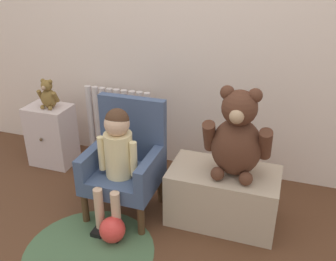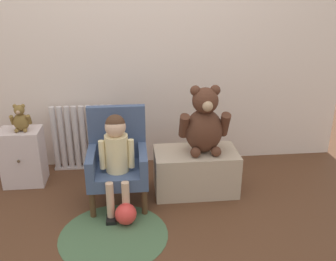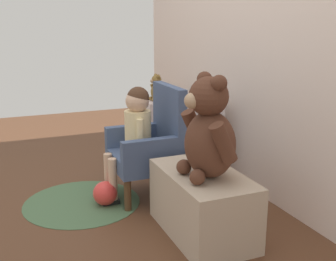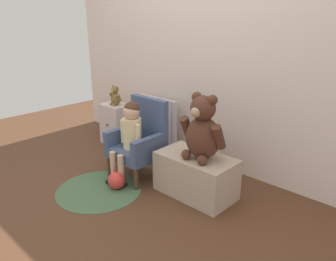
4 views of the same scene
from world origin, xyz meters
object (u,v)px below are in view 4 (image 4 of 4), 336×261
at_px(small_dresser, 116,124).
at_px(child_figure, 130,130).
at_px(floor_rug, 99,190).
at_px(toy_ball, 117,180).
at_px(radiator, 158,124).
at_px(low_bench, 196,175).
at_px(small_teddy_bear, 115,97).
at_px(large_teddy_bear, 203,131).
at_px(child_armchair, 140,140).

relative_size(small_dresser, child_figure, 0.66).
bearing_deg(child_figure, small_dresser, 150.16).
bearing_deg(floor_rug, toy_ball, 57.55).
relative_size(radiator, low_bench, 0.91).
bearing_deg(radiator, toy_ball, -67.43).
bearing_deg(radiator, small_teddy_bear, -152.44).
bearing_deg(large_teddy_bear, child_figure, -164.98).
bearing_deg(toy_ball, small_teddy_bear, 140.96).
distance_m(small_dresser, floor_rug, 1.14).
bearing_deg(child_figure, large_teddy_bear, 15.02).
bearing_deg(child_figure, toy_ball, -76.78).
height_order(radiator, large_teddy_bear, large_teddy_bear).
relative_size(radiator, small_dresser, 1.24).
bearing_deg(floor_rug, child_figure, 84.54).
bearing_deg(toy_ball, large_teddy_bear, 32.67).
height_order(large_teddy_bear, floor_rug, large_teddy_bear).
distance_m(low_bench, floor_rug, 0.86).
xyz_separation_m(small_dresser, low_bench, (1.41, -0.28, -0.07)).
xyz_separation_m(radiator, child_figure, (0.32, -0.68, 0.18)).
distance_m(child_armchair, toy_ball, 0.43).
bearing_deg(radiator, child_figure, -64.66).
relative_size(child_figure, small_teddy_bear, 3.29).
bearing_deg(large_teddy_bear, radiator, 153.36).
height_order(child_armchair, small_teddy_bear, child_armchair).
bearing_deg(low_bench, toy_ball, -144.65).
height_order(small_dresser, toy_ball, small_dresser).
xyz_separation_m(child_figure, small_teddy_bear, (-0.77, 0.45, 0.10)).
bearing_deg(radiator, large_teddy_bear, -26.64).
distance_m(radiator, child_figure, 0.77).
xyz_separation_m(low_bench, small_teddy_bear, (-1.38, 0.26, 0.40)).
bearing_deg(small_dresser, floor_rug, -46.62).
distance_m(radiator, low_bench, 1.07).
xyz_separation_m(child_armchair, small_teddy_bear, (-0.77, 0.33, 0.23)).
height_order(radiator, small_teddy_bear, small_teddy_bear).
bearing_deg(child_armchair, small_teddy_bear, 156.79).
height_order(small_dresser, child_figure, child_figure).
distance_m(low_bench, large_teddy_bear, 0.42).
distance_m(radiator, floor_rug, 1.11).
bearing_deg(child_armchair, low_bench, 6.08).
bearing_deg(child_figure, low_bench, 16.52).
distance_m(small_dresser, low_bench, 1.44).
relative_size(small_dresser, low_bench, 0.73).
relative_size(child_armchair, floor_rug, 0.99).
distance_m(small_teddy_bear, toy_ball, 1.17).
distance_m(child_armchair, floor_rug, 0.58).
xyz_separation_m(low_bench, floor_rug, (-0.65, -0.53, -0.17)).
distance_m(radiator, toy_ball, 1.00).
bearing_deg(small_teddy_bear, child_figure, -30.17).
bearing_deg(large_teddy_bear, small_dresser, 169.32).
height_order(child_figure, low_bench, child_figure).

